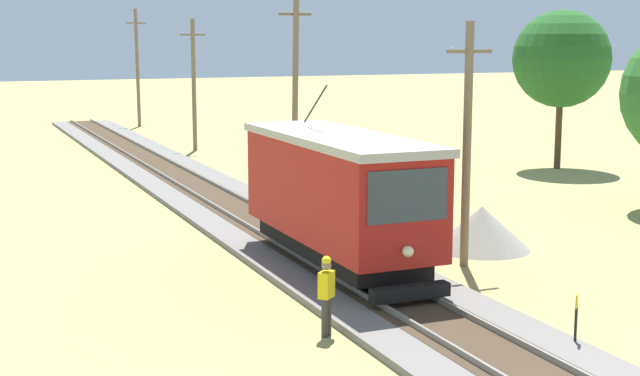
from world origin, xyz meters
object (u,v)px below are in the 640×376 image
at_px(utility_pole_far, 194,83).
at_px(second_worker, 413,232).
at_px(utility_pole_near_tram, 467,143).
at_px(utility_pole_distant, 137,67).
at_px(tree_right_far, 562,59).
at_px(red_tram, 338,193).
at_px(utility_pole_mid, 295,91).
at_px(gravel_pile, 482,228).
at_px(track_worker, 326,292).
at_px(trackside_signal_marker, 576,318).

distance_m(utility_pole_far, second_worker, 28.45).
bearing_deg(utility_pole_near_tram, utility_pole_distant, 90.00).
height_order(utility_pole_near_tram, tree_right_far, tree_right_far).
bearing_deg(utility_pole_far, red_tram, -97.21).
relative_size(utility_pole_distant, tree_right_far, 1.08).
distance_m(utility_pole_mid, gravel_pile, 12.18).
xyz_separation_m(utility_pole_near_tram, gravel_pile, (1.60, 1.59, -2.85)).
bearing_deg(red_tram, track_worker, -116.58).
xyz_separation_m(red_tram, gravel_pile, (5.15, 0.76, -1.52)).
bearing_deg(tree_right_far, gravel_pile, -134.25).
height_order(utility_pole_near_tram, utility_pole_distant, utility_pole_distant).
xyz_separation_m(gravel_pile, tree_right_far, (12.92, 13.27, 4.69)).
height_order(red_tram, utility_pole_distant, utility_pole_distant).
distance_m(utility_pole_far, track_worker, 33.68).
height_order(track_worker, second_worker, same).
bearing_deg(utility_pole_near_tram, track_worker, -145.58).
distance_m(utility_pole_mid, trackside_signal_marker, 20.44).
relative_size(utility_pole_near_tram, utility_pole_mid, 0.82).
relative_size(utility_pole_far, second_worker, 4.16).
bearing_deg(utility_pole_distant, red_tram, -94.68).
bearing_deg(tree_right_far, track_worker, -137.26).
bearing_deg(utility_pole_mid, utility_pole_distant, 90.00).
xyz_separation_m(utility_pole_mid, second_worker, (-1.33, -12.52, -3.27)).
height_order(utility_pole_near_tram, utility_pole_mid, utility_pole_mid).
relative_size(red_tram, track_worker, 4.79).
bearing_deg(second_worker, utility_pole_near_tram, -108.94).
xyz_separation_m(utility_pole_far, trackside_signal_marker, (-1.61, -35.82, -3.14)).
height_order(utility_pole_mid, utility_pole_far, utility_pole_mid).
bearing_deg(track_worker, trackside_signal_marker, 16.27).
relative_size(gravel_pile, second_worker, 1.68).
distance_m(utility_pole_mid, second_worker, 13.01).
distance_m(utility_pole_distant, trackside_signal_marker, 51.32).
height_order(utility_pole_distant, track_worker, utility_pole_distant).
relative_size(utility_pole_near_tram, utility_pole_far, 0.92).
distance_m(utility_pole_near_tram, second_worker, 2.93).
distance_m(red_tram, tree_right_far, 23.09).
bearing_deg(track_worker, utility_pole_distant, 131.52).
distance_m(utility_pole_far, trackside_signal_marker, 35.99).
bearing_deg(track_worker, utility_pole_mid, 119.36).
bearing_deg(red_tram, utility_pole_mid, 73.89).
relative_size(red_tram, utility_pole_near_tram, 1.25).
bearing_deg(red_tram, utility_pole_far, 82.79).
distance_m(gravel_pile, track_worker, 9.55).
xyz_separation_m(trackside_signal_marker, tree_right_far, (16.13, 21.80, 4.69)).
xyz_separation_m(utility_pole_near_tram, tree_right_far, (14.52, 14.86, 1.83)).
xyz_separation_m(second_worker, tree_right_far, (15.85, 14.26, 4.37)).
relative_size(red_tram, second_worker, 4.79).
bearing_deg(trackside_signal_marker, gravel_pile, 69.42).
height_order(utility_pole_mid, track_worker, utility_pole_mid).
bearing_deg(gravel_pile, red_tram, -171.59).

